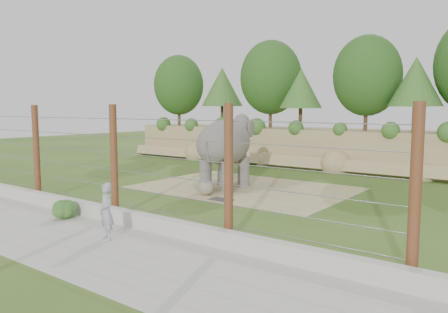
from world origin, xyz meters
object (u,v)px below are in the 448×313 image
Objects in this scene: barrier_fence at (114,161)px; zookeeper at (106,212)px; elephant at (225,153)px; stone_ball at (206,187)px.

barrier_fence reaches higher than zookeeper.
elephant is 6.40× the size of stone_ball.
stone_ball is (0.32, -1.83, -1.39)m from elephant.
barrier_fence is 3.01m from zookeeper.
barrier_fence reaches higher than stone_ball.
barrier_fence is (0.16, -6.79, 0.26)m from elephant.
barrier_fence is (-0.16, -4.96, 1.64)m from stone_ball.
elephant is 6.80m from barrier_fence.
barrier_fence is at bearing -91.85° from stone_ball.
elephant is 2.32m from stone_ball.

